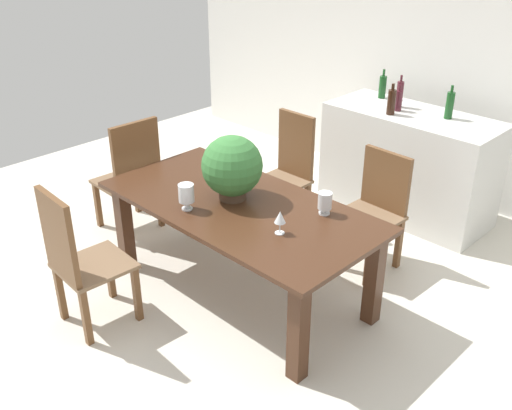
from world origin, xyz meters
TOP-DOWN VIEW (x-y plane):
  - ground_plane at (0.00, 0.00)m, footprint 7.04×7.04m
  - back_wall at (0.00, 2.60)m, footprint 6.40×0.10m
  - dining_table at (0.00, 0.00)m, footprint 2.02×1.01m
  - chair_far_left at (-0.45, 1.02)m, footprint 0.41×0.44m
  - chair_head_end at (-1.31, -0.00)m, footprint 0.47×0.49m
  - chair_near_left at (-0.46, -1.03)m, footprint 0.46×0.48m
  - chair_far_right at (0.46, 1.02)m, footprint 0.47×0.48m
  - flower_centerpiece at (-0.10, 0.03)m, footprint 0.43×0.43m
  - crystal_vase_left at (-0.20, -0.31)m, footprint 0.11×0.11m
  - crystal_vase_center_near at (0.51, 0.30)m, footprint 0.10×0.10m
  - wine_glass at (0.48, -0.11)m, footprint 0.07×0.07m
  - kitchen_counter at (0.17, 1.96)m, footprint 1.53×0.66m
  - wine_bottle_tall at (-0.30, 2.15)m, footprint 0.07×0.07m
  - wine_bottle_dark at (0.03, 1.79)m, footprint 0.07×0.07m
  - wine_bottle_amber at (0.02, 1.92)m, footprint 0.06×0.06m
  - wine_bottle_green at (0.44, 2.04)m, footprint 0.07×0.07m
  - wine_bottle_clear at (-0.03, 2.02)m, footprint 0.06×0.06m

SIDE VIEW (x-z plane):
  - ground_plane at x=0.00m, z-range 0.00..0.00m
  - kitchen_counter at x=0.17m, z-range 0.00..0.96m
  - chair_far_right at x=0.46m, z-range 0.05..0.98m
  - chair_far_left at x=-0.45m, z-range 0.04..1.06m
  - chair_near_left at x=-0.46m, z-range 0.04..1.07m
  - chair_head_end at x=-1.31m, z-range 0.05..1.08m
  - dining_table at x=0.00m, z-range 0.25..0.98m
  - crystal_vase_center_near at x=0.51m, z-range 0.75..0.90m
  - wine_glass at x=0.48m, z-range 0.77..0.92m
  - crystal_vase_left at x=-0.20m, z-range 0.76..0.94m
  - flower_centerpiece at x=-0.10m, z-range 0.74..1.21m
  - wine_bottle_amber at x=0.02m, z-range 0.94..1.17m
  - wine_bottle_tall at x=-0.30m, z-range 0.94..1.21m
  - wine_bottle_dark at x=0.03m, z-range 0.94..1.21m
  - wine_bottle_green at x=0.44m, z-range 0.94..1.22m
  - wine_bottle_clear at x=-0.03m, z-range 0.94..1.23m
  - back_wall at x=0.00m, z-range 0.00..2.60m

